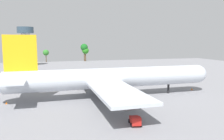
% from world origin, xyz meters
% --- Properties ---
extents(ground_plane, '(265.44, 265.44, 0.00)m').
position_xyz_m(ground_plane, '(0.00, 0.00, 0.00)').
color(ground_plane, gray).
extents(cargo_airplane, '(66.36, 54.62, 18.80)m').
position_xyz_m(cargo_airplane, '(-0.37, 0.00, 5.97)').
color(cargo_airplane, silver).
rests_on(cargo_airplane, ground_plane).
extents(cargo_loader, '(2.88, 4.25, 2.15)m').
position_xyz_m(cargo_loader, '(-28.93, 23.20, 1.12)').
color(cargo_loader, yellow).
rests_on(cargo_loader, ground_plane).
extents(maintenance_van, '(2.93, 4.08, 2.02)m').
position_xyz_m(maintenance_van, '(-1.87, -23.26, 1.02)').
color(maintenance_van, '#B21E19').
rests_on(maintenance_van, ground_plane).
extents(safety_cone_nose, '(0.57, 0.57, 0.82)m').
position_xyz_m(safety_cone_nose, '(29.86, 1.70, 0.41)').
color(safety_cone_nose, orange).
rests_on(safety_cone_nose, ground_plane).
extents(safety_cone_tail, '(0.50, 0.50, 0.72)m').
position_xyz_m(safety_cone_tail, '(-29.86, 1.02, 0.36)').
color(safety_cone_tail, orange).
rests_on(safety_cone_tail, ground_plane).
extents(control_tower, '(10.80, 10.80, 26.93)m').
position_xyz_m(control_tower, '(-32.42, 98.46, 16.72)').
color(control_tower, silver).
rests_on(control_tower, ground_plane).
extents(tree_line_backdrop, '(63.68, 6.40, 15.29)m').
position_xyz_m(tree_line_backdrop, '(-13.28, 129.33, 9.24)').
color(tree_line_backdrop, '#51381E').
rests_on(tree_line_backdrop, ground_plane).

